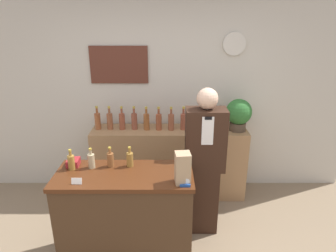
# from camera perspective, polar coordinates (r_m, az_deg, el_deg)

# --- Properties ---
(back_wall) EXTENTS (5.20, 0.09, 2.70)m
(back_wall) POSITION_cam_1_polar(r_m,az_deg,el_deg) (4.05, -1.46, 6.16)
(back_wall) COLOR beige
(back_wall) RESTS_ON ground_plane
(back_shelf) EXTENTS (2.02, 0.45, 0.95)m
(back_shelf) POSITION_cam_1_polar(r_m,az_deg,el_deg) (4.09, 0.36, -6.88)
(back_shelf) COLOR #9E754C
(back_shelf) RESTS_ON ground_plane
(display_counter) EXTENTS (1.28, 0.56, 0.97)m
(display_counter) POSITION_cam_1_polar(r_m,az_deg,el_deg) (3.10, -7.82, -16.74)
(display_counter) COLOR #422B19
(display_counter) RESTS_ON ground_plane
(shopkeeper) EXTENTS (0.42, 0.26, 1.67)m
(shopkeeper) POSITION_cam_1_polar(r_m,az_deg,el_deg) (3.29, 7.07, -7.12)
(shopkeeper) COLOR #331E14
(shopkeeper) RESTS_ON ground_plane
(potted_plant) EXTENTS (0.33, 0.33, 0.41)m
(potted_plant) POSITION_cam_1_polar(r_m,az_deg,el_deg) (3.89, 13.45, 2.32)
(potted_plant) COLOR #4C3D2D
(potted_plant) RESTS_ON back_shelf
(paper_bag) EXTENTS (0.14, 0.14, 0.28)m
(paper_bag) POSITION_cam_1_polar(r_m,az_deg,el_deg) (2.60, 2.94, -8.01)
(paper_bag) COLOR tan
(paper_bag) RESTS_ON display_counter
(tape_dispenser) EXTENTS (0.09, 0.06, 0.07)m
(tape_dispenser) POSITION_cam_1_polar(r_m,az_deg,el_deg) (2.62, 3.48, -10.83)
(tape_dispenser) COLOR #1E4799
(tape_dispenser) RESTS_ON display_counter
(price_card_left) EXTENTS (0.09, 0.02, 0.06)m
(price_card_left) POSITION_cam_1_polar(r_m,az_deg,el_deg) (2.75, -16.90, -10.00)
(price_card_left) COLOR white
(price_card_left) RESTS_ON display_counter
(gift_box) EXTENTS (0.12, 0.15, 0.06)m
(gift_box) POSITION_cam_1_polar(r_m,az_deg,el_deg) (3.07, -17.46, -6.61)
(gift_box) COLOR maroon
(gift_box) RESTS_ON display_counter
(counter_bottle_0) EXTENTS (0.06, 0.06, 0.20)m
(counter_bottle_0) POSITION_cam_1_polar(r_m,az_deg,el_deg) (2.99, -17.82, -6.49)
(counter_bottle_0) COLOR olive
(counter_bottle_0) RESTS_ON display_counter
(counter_bottle_1) EXTENTS (0.06, 0.06, 0.20)m
(counter_bottle_1) POSITION_cam_1_polar(r_m,az_deg,el_deg) (2.96, -14.28, -6.36)
(counter_bottle_1) COLOR tan
(counter_bottle_1) RESTS_ON display_counter
(counter_bottle_2) EXTENTS (0.06, 0.06, 0.20)m
(counter_bottle_2) POSITION_cam_1_polar(r_m,az_deg,el_deg) (2.95, -10.79, -6.22)
(counter_bottle_2) COLOR brown
(counter_bottle_2) RESTS_ON display_counter
(counter_bottle_3) EXTENTS (0.06, 0.06, 0.20)m
(counter_bottle_3) POSITION_cam_1_polar(r_m,az_deg,el_deg) (2.92, -7.15, -6.24)
(counter_bottle_3) COLOR olive
(counter_bottle_3) RESTS_ON display_counter
(shelf_bottle_0) EXTENTS (0.08, 0.08, 0.31)m
(shelf_bottle_0) POSITION_cam_1_polar(r_m,az_deg,el_deg) (3.98, -13.13, 1.04)
(shelf_bottle_0) COLOR brown
(shelf_bottle_0) RESTS_ON back_shelf
(shelf_bottle_1) EXTENTS (0.08, 0.08, 0.31)m
(shelf_bottle_1) POSITION_cam_1_polar(r_m,az_deg,el_deg) (3.94, -10.89, 1.03)
(shelf_bottle_1) COLOR brown
(shelf_bottle_1) RESTS_ON back_shelf
(shelf_bottle_2) EXTENTS (0.08, 0.08, 0.31)m
(shelf_bottle_2) POSITION_cam_1_polar(r_m,az_deg,el_deg) (3.91, -8.62, 1.01)
(shelf_bottle_2) COLOR brown
(shelf_bottle_2) RESTS_ON back_shelf
(shelf_bottle_3) EXTENTS (0.08, 0.08, 0.31)m
(shelf_bottle_3) POSITION_cam_1_polar(r_m,az_deg,el_deg) (3.89, -6.31, 1.02)
(shelf_bottle_3) COLOR brown
(shelf_bottle_3) RESTS_ON back_shelf
(shelf_bottle_4) EXTENTS (0.08, 0.08, 0.31)m
(shelf_bottle_4) POSITION_cam_1_polar(r_m,az_deg,el_deg) (3.86, -3.99, 0.94)
(shelf_bottle_4) COLOR brown
(shelf_bottle_4) RESTS_ON back_shelf
(shelf_bottle_5) EXTENTS (0.08, 0.08, 0.31)m
(shelf_bottle_5) POSITION_cam_1_polar(r_m,az_deg,el_deg) (3.84, -1.64, 0.90)
(shelf_bottle_5) COLOR brown
(shelf_bottle_5) RESTS_ON back_shelf
(shelf_bottle_6) EXTENTS (0.08, 0.08, 0.31)m
(shelf_bottle_6) POSITION_cam_1_polar(r_m,az_deg,el_deg) (3.84, 0.73, 0.89)
(shelf_bottle_6) COLOR brown
(shelf_bottle_6) RESTS_ON back_shelf
(shelf_bottle_7) EXTENTS (0.08, 0.08, 0.31)m
(shelf_bottle_7) POSITION_cam_1_polar(r_m,az_deg,el_deg) (3.86, 3.08, 0.97)
(shelf_bottle_7) COLOR brown
(shelf_bottle_7) RESTS_ON back_shelf
(shelf_bottle_8) EXTENTS (0.08, 0.08, 0.31)m
(shelf_bottle_8) POSITION_cam_1_polar(r_m,az_deg,el_deg) (3.86, 5.45, 0.88)
(shelf_bottle_8) COLOR brown
(shelf_bottle_8) RESTS_ON back_shelf
(shelf_bottle_9) EXTENTS (0.08, 0.08, 0.31)m
(shelf_bottle_9) POSITION_cam_1_polar(r_m,az_deg,el_deg) (3.89, 7.75, 0.97)
(shelf_bottle_9) COLOR brown
(shelf_bottle_9) RESTS_ON back_shelf
(shelf_bottle_10) EXTENTS (0.08, 0.08, 0.31)m
(shelf_bottle_10) POSITION_cam_1_polar(r_m,az_deg,el_deg) (3.93, 10.03, 1.01)
(shelf_bottle_10) COLOR brown
(shelf_bottle_10) RESTS_ON back_shelf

